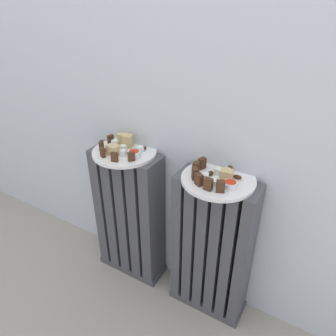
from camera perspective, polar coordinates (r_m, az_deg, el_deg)
The scene contains 38 objects.
ground_plane at distance 1.43m, azimuth -6.43°, elevation -26.82°, with size 6.00×6.00×0.00m, color gray.
radiator_left at distance 1.43m, azimuth -6.81°, elevation -8.48°, with size 0.31×0.12×0.61m.
radiator_right at distance 1.29m, azimuth 7.74°, elevation -14.05°, with size 0.31×0.12×0.61m.
plate_left at distance 1.26m, azimuth -7.67°, elevation 2.84°, with size 0.25×0.25×0.01m, color white.
plate_right at distance 1.09m, azimuth 8.88°, elevation -2.02°, with size 0.25×0.25×0.01m, color white.
dark_cake_slice_left_0 at distance 1.32m, azimuth -10.12°, elevation 5.03°, with size 0.02×0.01×0.04m, color #472B19.
dark_cake_slice_left_1 at distance 1.27m, azimuth -11.69°, elevation 3.95°, with size 0.02×0.01×0.04m, color #472B19.
dark_cake_slice_left_2 at distance 1.22m, azimuth -11.50°, elevation 2.72°, with size 0.02×0.01×0.04m, color #472B19.
dark_cake_slice_left_3 at distance 1.18m, azimuth -9.46°, elevation 1.92°, with size 0.02×0.01×0.04m, color #472B19.
dark_cake_slice_left_4 at distance 1.17m, azimuth -6.49°, elevation 2.02°, with size 0.02×0.01×0.04m, color #472B19.
marble_cake_slice_left_0 at distance 1.27m, azimuth -7.13°, elevation 4.74°, with size 0.04×0.03×0.05m, color tan.
marble_cake_slice_left_1 at distance 1.22m, azimuth -9.63°, elevation 3.16°, with size 0.05×0.03×0.04m, color tan.
marble_cake_slice_left_2 at distance 1.31m, azimuth -7.96°, elevation 5.21°, with size 0.04×0.03×0.04m, color tan.
turkish_delight_left_0 at distance 1.30m, azimuth -9.34°, elevation 4.43°, with size 0.02×0.02×0.02m, color white.
turkish_delight_left_1 at distance 1.25m, azimuth -7.85°, elevation 3.51°, with size 0.02×0.02×0.02m, color white.
turkish_delight_left_2 at distance 1.22m, azimuth -8.00°, elevation 2.67°, with size 0.02×0.02×0.02m, color white.
turkish_delight_left_3 at distance 1.23m, azimuth -4.98°, elevation 3.28°, with size 0.02×0.02×0.02m, color white.
medjool_date_left_0 at distance 1.26m, azimuth -10.88°, elevation 3.14°, with size 0.03×0.02×0.01m, color #3D1E0F.
medjool_date_left_1 at distance 1.23m, azimuth -6.46°, elevation 2.91°, with size 0.03×0.01×0.01m, color #3D1E0F.
medjool_date_left_2 at distance 1.27m, azimuth -9.83°, elevation 3.54°, with size 0.03×0.02×0.02m, color #3D1E0F.
medjool_date_left_3 at distance 1.25m, azimuth -4.35°, elevation 3.56°, with size 0.02×0.02×0.01m, color #3D1E0F.
jam_bowl_left at distance 1.20m, azimuth -6.00°, elevation 2.55°, with size 0.05×0.05×0.02m.
dark_cake_slice_right_0 at distance 1.12m, azimuth 6.04°, elevation 0.83°, with size 0.03×0.02×0.04m, color #472B19.
dark_cake_slice_right_1 at distance 1.09m, azimuth 4.95°, elevation 0.05°, with size 0.03×0.02×0.04m, color #472B19.
dark_cake_slice_right_2 at distance 1.06m, azimuth 4.72°, elevation -0.98°, with size 0.03×0.02×0.04m, color #472B19.
dark_cake_slice_right_3 at distance 1.03m, azimuth 5.48°, elevation -2.04°, with size 0.03×0.02×0.04m, color #472B19.
dark_cake_slice_right_4 at distance 1.01m, azimuth 7.12°, elevation -2.86°, with size 0.03×0.02×0.04m, color #472B19.
dark_cake_slice_right_5 at distance 1.01m, azimuth 9.26°, elevation -3.22°, with size 0.03×0.02×0.04m, color #472B19.
marble_cake_slice_right_0 at distance 1.07m, azimuth 10.28°, elevation -1.23°, with size 0.04×0.03×0.04m, color tan.
turkish_delight_right_0 at distance 1.04m, azimuth 8.14°, elevation -2.54°, with size 0.02×0.02×0.02m, color white.
turkish_delight_right_1 at distance 1.11m, azimuth 10.46°, elevation -0.61°, with size 0.02×0.02×0.02m, color white.
turkish_delight_right_2 at distance 1.06m, azimuth 6.57°, elevation -1.55°, with size 0.02×0.02×0.02m, color white.
turkish_delight_right_3 at distance 1.10m, azimuth 8.83°, elevation -0.54°, with size 0.02×0.02×0.02m, color white.
medjool_date_right_0 at distance 1.13m, azimuth 10.94°, elevation 0.03°, with size 0.03×0.01×0.02m, color #3D1E0F.
medjool_date_right_1 at distance 1.09m, azimuth 12.16°, elevation -1.57°, with size 0.03×0.01×0.01m, color #3D1E0F.
medjool_date_right_2 at distance 1.09m, azimuth 7.53°, elevation -0.92°, with size 0.02×0.02×0.02m, color #3D1E0F.
jam_bowl_right at distance 1.04m, azimuth 10.96°, elevation -2.83°, with size 0.04×0.04×0.02m.
fork at distance 1.25m, azimuth -6.86°, elevation 2.99°, with size 0.04×0.10×0.00m.
Camera 1 is at (0.51, -0.59, 1.20)m, focal length 34.49 mm.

